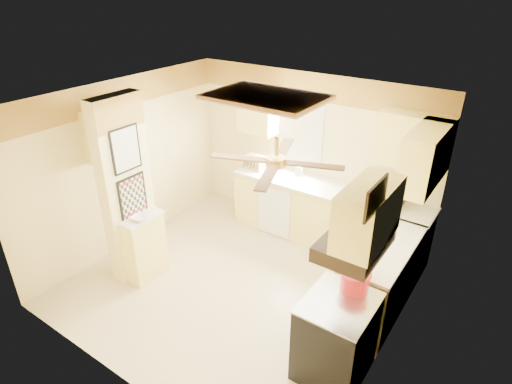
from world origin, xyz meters
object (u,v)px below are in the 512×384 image
Objects in this scene: bowl at (140,218)px; dutch_oven at (355,280)px; kettle at (364,268)px; stove at (336,337)px; microwave at (385,194)px.

bowl is 2.80m from dutch_oven.
kettle is (0.00, 0.22, 0.02)m from dutch_oven.
dutch_oven reaches higher than bowl.
stove is 4.48× the size of bowl.
dutch_oven reaches higher than stove.
microwave is at bearing 102.82° from kettle.
stove is at bearing -93.96° from kettle.
dutch_oven is 1.46× the size of kettle.
stove is 0.76m from kettle.
microwave is 1.93m from dutch_oven.
kettle is (0.38, -1.66, -0.04)m from microwave.
stove is at bearing 102.94° from microwave.
microwave is 3.27m from bowl.
dutch_oven is (2.78, 0.33, 0.06)m from bowl.
microwave is 2.33× the size of kettle.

